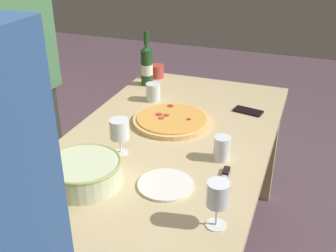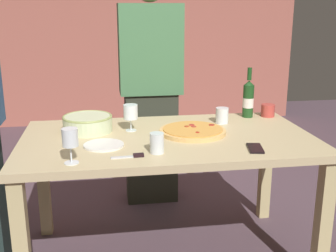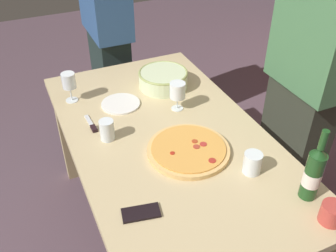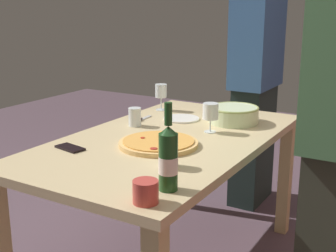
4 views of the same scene
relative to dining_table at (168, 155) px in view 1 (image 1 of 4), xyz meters
The scene contains 13 objects.
dining_table is the anchor object (origin of this frame).
pizza 0.18m from the dining_table, 13.48° to the left, with size 0.37×0.37×0.03m.
serving_bowl 0.49m from the dining_table, 159.28° to the left, with size 0.28×0.28×0.09m.
wine_bottle 0.71m from the dining_table, 30.89° to the left, with size 0.07×0.07×0.32m.
wine_glass_near_pizza 0.31m from the dining_table, 144.20° to the left, with size 0.08×0.08×0.15m.
wine_glass_by_bottle 0.64m from the dining_table, 145.11° to the right, with size 0.07×0.07×0.16m.
cup_amber 0.80m from the dining_table, 25.35° to the left, with size 0.09×0.09×0.08m, color #BB3F37.
cup_ceramic 0.32m from the dining_table, 109.84° to the right, with size 0.07×0.07×0.10m, color white.
cup_spare 0.45m from the dining_table, 30.98° to the left, with size 0.08×0.08×0.10m, color white.
side_plate 0.38m from the dining_table, 161.18° to the right, with size 0.21×0.21×0.01m, color white.
cell_phone 0.50m from the dining_table, 36.07° to the right, with size 0.07×0.14×0.01m, color black.
pizza_knife 0.40m from the dining_table, 125.42° to the right, with size 0.16×0.03×0.02m.
person_host 0.84m from the dining_table, 90.35° to the left, with size 0.45×0.24×1.70m.
Camera 1 is at (-1.51, -0.56, 1.63)m, focal length 43.56 mm.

